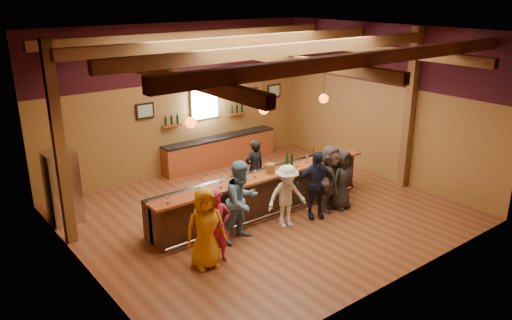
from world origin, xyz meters
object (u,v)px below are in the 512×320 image
at_px(stainless_fridge, 63,187).
at_px(customer_brown, 330,177).
at_px(customer_white, 287,196).
at_px(ice_bucket, 270,169).
at_px(customer_orange, 206,228).
at_px(customer_navy, 316,185).
at_px(bar_counter, 260,192).
at_px(bottle_a, 287,161).
at_px(customer_dark, 342,179).
at_px(bartender, 255,168).
at_px(back_bar_cabinet, 220,151).
at_px(customer_redvest, 217,227).
at_px(customer_denim, 242,201).

distance_m(stainless_fridge, customer_brown, 6.58).
relative_size(customer_white, ice_bucket, 6.30).
xyz_separation_m(customer_orange, customer_brown, (4.03, 0.45, 0.00)).
height_order(customer_navy, customer_brown, customer_navy).
height_order(bar_counter, bottle_a, bottle_a).
xyz_separation_m(customer_dark, bartender, (-1.28, 2.01, 0.01)).
distance_m(bartender, bottle_a, 1.18).
xyz_separation_m(customer_orange, bottle_a, (3.26, 1.25, 0.40)).
bearing_deg(customer_orange, bar_counter, 42.07).
bearing_deg(customer_white, back_bar_cabinet, 87.73).
bearing_deg(customer_redvest, stainless_fridge, 130.37).
xyz_separation_m(customer_white, bartender, (0.53, 1.94, 0.03)).
height_order(back_bar_cabinet, bartender, bartender).
bearing_deg(bartender, customer_brown, 121.92).
bearing_deg(bar_counter, bottle_a, -12.91).
bearing_deg(customer_dark, customer_orange, 176.28).
bearing_deg(customer_dark, customer_white, 169.96).
relative_size(back_bar_cabinet, customer_redvest, 2.53).
distance_m(back_bar_cabinet, bartender, 2.77).
relative_size(bartender, ice_bucket, 6.51).
relative_size(customer_brown, ice_bucket, 7.01).
height_order(stainless_fridge, bartender, stainless_fridge).
distance_m(customer_navy, customer_dark, 0.93).
xyz_separation_m(customer_denim, ice_bucket, (1.33, 0.63, 0.29)).
bearing_deg(customer_denim, bartender, 37.73).
xyz_separation_m(customer_redvest, bottle_a, (2.96, 1.22, 0.46)).
bearing_deg(bartender, customer_orange, 41.03).
bearing_deg(back_bar_cabinet, ice_bucket, -106.00).
bearing_deg(customer_denim, customer_redvest, -162.68).
xyz_separation_m(customer_white, customer_brown, (1.53, 0.08, 0.09)).
xyz_separation_m(customer_redvest, customer_white, (2.20, 0.35, -0.02)).
height_order(customer_orange, bartender, customer_orange).
relative_size(customer_navy, bottle_a, 4.69).
distance_m(customer_brown, bartender, 2.11).
bearing_deg(stainless_fridge, ice_bucket, -33.31).
bearing_deg(ice_bucket, customer_navy, -45.19).
distance_m(bar_counter, bartender, 1.07).
bearing_deg(bottle_a, customer_dark, -41.73).
distance_m(customer_orange, bottle_a, 3.51).
xyz_separation_m(back_bar_cabinet, customer_dark, (0.61, -4.68, 0.31)).
distance_m(customer_redvest, customer_dark, 4.02).
bearing_deg(bar_counter, back_bar_cabinet, 71.66).
bearing_deg(bartender, customer_white, 78.36).
distance_m(stainless_fridge, customer_navy, 6.12).
bearing_deg(back_bar_cabinet, customer_orange, -126.57).
distance_m(bartender, ice_bucket, 1.35).
height_order(stainless_fridge, customer_brown, stainless_fridge).
distance_m(back_bar_cabinet, customer_navy, 4.70).
xyz_separation_m(customer_redvest, customer_brown, (3.73, 0.43, 0.07)).
bearing_deg(customer_dark, back_bar_cabinet, 89.66).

